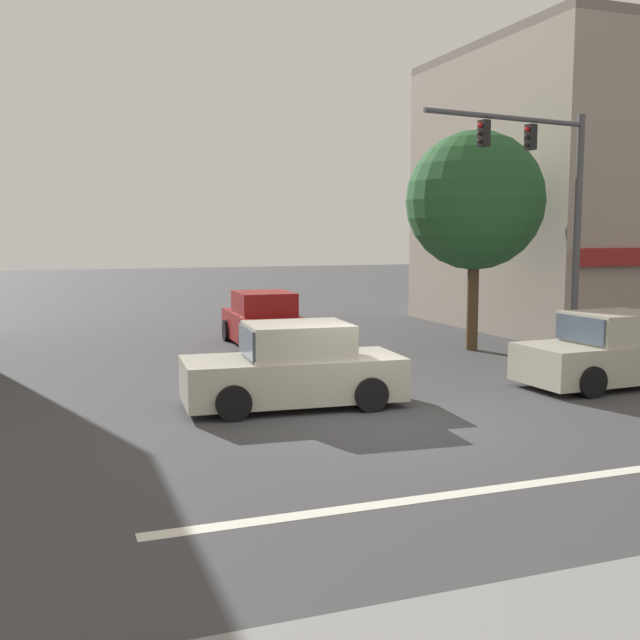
{
  "coord_description": "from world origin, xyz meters",
  "views": [
    {
      "loc": [
        -5.31,
        -11.43,
        3.26
      ],
      "look_at": [
        -0.37,
        2.0,
        1.6
      ],
      "focal_mm": 42.0,
      "sensor_mm": 36.0,
      "label": 1
    }
  ],
  "objects_px": {
    "street_tree": "(475,201)",
    "traffic_light_mast": "(550,196)",
    "sedan_approaching_near": "(294,369)",
    "sedan_crossing_rightbound": "(263,321)",
    "sedan_parked_curbside": "(612,353)"
  },
  "relations": [
    {
      "from": "street_tree",
      "to": "traffic_light_mast",
      "type": "distance_m",
      "value": 2.61
    },
    {
      "from": "street_tree",
      "to": "sedan_crossing_rightbound",
      "type": "bearing_deg",
      "value": 152.2
    },
    {
      "from": "street_tree",
      "to": "sedan_parked_curbside",
      "type": "distance_m",
      "value": 6.33
    },
    {
      "from": "sedan_approaching_near",
      "to": "sedan_crossing_rightbound",
      "type": "height_order",
      "value": "same"
    },
    {
      "from": "traffic_light_mast",
      "to": "sedan_approaching_near",
      "type": "height_order",
      "value": "traffic_light_mast"
    },
    {
      "from": "street_tree",
      "to": "sedan_parked_curbside",
      "type": "height_order",
      "value": "street_tree"
    },
    {
      "from": "street_tree",
      "to": "traffic_light_mast",
      "type": "xyz_separation_m",
      "value": [
        0.55,
        -2.55,
        0.03
      ]
    },
    {
      "from": "traffic_light_mast",
      "to": "sedan_parked_curbside",
      "type": "height_order",
      "value": "traffic_light_mast"
    },
    {
      "from": "street_tree",
      "to": "sedan_crossing_rightbound",
      "type": "distance_m",
      "value": 6.89
    },
    {
      "from": "sedan_parked_curbside",
      "to": "sedan_crossing_rightbound",
      "type": "height_order",
      "value": "same"
    },
    {
      "from": "street_tree",
      "to": "traffic_light_mast",
      "type": "relative_size",
      "value": 0.98
    },
    {
      "from": "street_tree",
      "to": "sedan_approaching_near",
      "type": "height_order",
      "value": "street_tree"
    },
    {
      "from": "traffic_light_mast",
      "to": "sedan_approaching_near",
      "type": "distance_m",
      "value": 8.48
    },
    {
      "from": "sedan_approaching_near",
      "to": "sedan_crossing_rightbound",
      "type": "relative_size",
      "value": 1.01
    },
    {
      "from": "street_tree",
      "to": "sedan_parked_curbside",
      "type": "relative_size",
      "value": 1.46
    }
  ]
}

